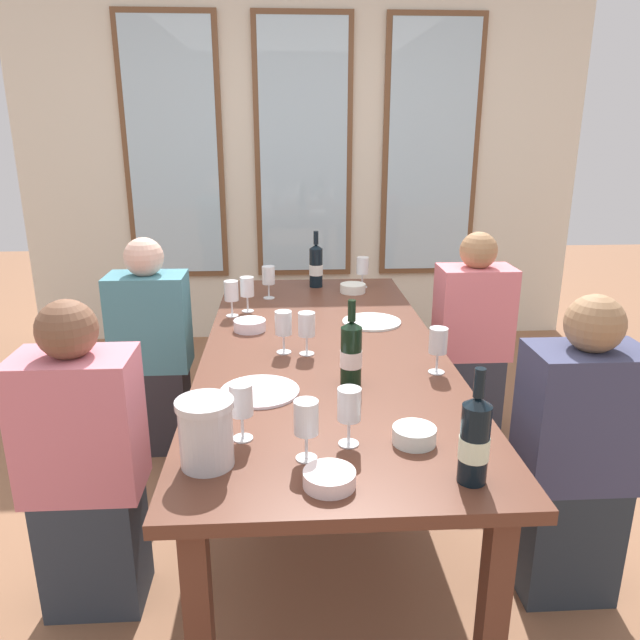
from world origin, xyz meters
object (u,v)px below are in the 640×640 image
object	(u,v)px
wine_bottle_2	(316,266)
wine_glass_5	(306,419)
seated_person_0	(85,469)
seated_person_1	(575,460)
seated_person_2	(152,353)
wine_glass_4	(247,288)
tasting_bowl_1	(329,479)
dining_table	(323,362)
wine_glass_2	(307,325)
wine_glass_1	(241,402)
tasting_bowl_3	(414,435)
wine_bottle_0	(351,353)
wine_glass_3	(349,407)
metal_pitcher	(206,432)
wine_glass_7	(268,276)
wine_bottle_1	(475,440)
wine_glass_8	(438,342)
seated_person_3	(471,342)
wine_glass_9	(362,267)
tasting_bowl_0	(250,325)
wine_glass_0	(283,324)
white_plate_1	(260,391)
white_plate_0	(372,322)
tasting_bowl_2	(353,288)

from	to	relation	value
wine_bottle_2	wine_glass_5	distance (m)	1.89
seated_person_0	seated_person_1	xyz separation A→B (m)	(1.66, -0.04, 0.00)
seated_person_2	wine_glass_4	bearing A→B (deg)	-1.85
tasting_bowl_1	wine_glass_5	distance (m)	0.18
wine_glass_4	seated_person_1	bearing A→B (deg)	-43.77
dining_table	seated_person_2	size ratio (longest dim) A/B	2.10
wine_glass_2	wine_glass_1	bearing A→B (deg)	-107.31
seated_person_2	tasting_bowl_1	bearing A→B (deg)	-63.63
dining_table	tasting_bowl_3	size ratio (longest dim) A/B	18.45
seated_person_0	wine_bottle_2	bearing A→B (deg)	61.18
wine_bottle_0	wine_glass_3	world-z (taller)	wine_bottle_0
seated_person_2	metal_pitcher	bearing A→B (deg)	-72.45
wine_glass_7	wine_glass_5	bearing A→B (deg)	-85.25
dining_table	wine_glass_7	xyz separation A→B (m)	(-0.24, 0.76, 0.19)
wine_bottle_2	wine_glass_5	xyz separation A→B (m)	(-0.13, -1.89, -0.00)
wine_bottle_1	wine_glass_5	bearing A→B (deg)	162.22
wine_glass_8	wine_glass_4	bearing A→B (deg)	131.76
wine_glass_5	seated_person_0	distance (m)	0.87
seated_person_3	wine_glass_4	bearing A→B (deg)	-175.89
tasting_bowl_1	wine_glass_1	xyz separation A→B (m)	(-0.23, 0.26, 0.10)
metal_pitcher	wine_bottle_1	size ratio (longest dim) A/B	0.61
wine_glass_7	wine_glass_9	xyz separation A→B (m)	(0.52, 0.20, -0.00)
tasting_bowl_3	wine_glass_3	bearing A→B (deg)	179.15
tasting_bowl_0	wine_glass_0	xyz separation A→B (m)	(0.15, -0.29, 0.10)
wine_glass_8	seated_person_1	world-z (taller)	seated_person_1
wine_glass_3	wine_glass_2	bearing A→B (deg)	97.14
wine_glass_7	seated_person_1	xyz separation A→B (m)	(1.07, -1.35, -0.34)
wine_bottle_2	wine_glass_3	bearing A→B (deg)	-90.06
metal_pitcher	seated_person_2	distance (m)	1.55
wine_bottle_0	wine_glass_2	world-z (taller)	wine_bottle_0
wine_glass_4	wine_glass_8	distance (m)	1.12
wine_glass_2	wine_glass_9	xyz separation A→B (m)	(0.36, 1.05, -0.00)
white_plate_1	wine_glass_5	world-z (taller)	wine_glass_5
white_plate_0	wine_glass_5	size ratio (longest dim) A/B	1.57
tasting_bowl_1	wine_bottle_2	bearing A→B (deg)	87.94
wine_glass_2	seated_person_0	bearing A→B (deg)	-148.32
tasting_bowl_1	wine_glass_7	size ratio (longest dim) A/B	0.78
wine_glass_2	seated_person_1	bearing A→B (deg)	-29.43
tasting_bowl_0	wine_glass_5	bearing A→B (deg)	-79.32
white_plate_0	wine_bottle_1	bearing A→B (deg)	-86.95
wine_glass_5	seated_person_3	xyz separation A→B (m)	(0.93, 1.50, -0.34)
tasting_bowl_2	tasting_bowl_3	bearing A→B (deg)	-90.28
wine_glass_0	wine_glass_4	bearing A→B (deg)	106.74
wine_bottle_0	wine_glass_0	bearing A→B (deg)	126.15
dining_table	wine_glass_3	size ratio (longest dim) A/B	13.43
wine_bottle_0	wine_glass_5	xyz separation A→B (m)	(-0.18, -0.51, 0.00)
white_plate_0	white_plate_1	bearing A→B (deg)	-123.21
white_plate_0	wine_bottle_1	xyz separation A→B (m)	(0.07, -1.33, 0.11)
wine_bottle_2	tasting_bowl_0	distance (m)	0.84
wine_glass_0	wine_glass_3	world-z (taller)	same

